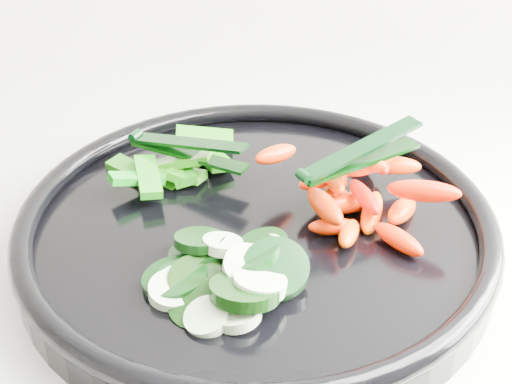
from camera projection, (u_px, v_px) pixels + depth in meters
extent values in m
cylinder|color=black|center=(256.00, 237.00, 0.57)|extent=(0.38, 0.38, 0.02)
torus|color=black|center=(256.00, 218.00, 0.56)|extent=(0.38, 0.38, 0.02)
cylinder|color=black|center=(199.00, 305.00, 0.48)|extent=(0.05, 0.05, 0.02)
cylinder|color=beige|center=(207.00, 317.00, 0.46)|extent=(0.04, 0.04, 0.02)
cylinder|color=black|center=(198.00, 283.00, 0.49)|extent=(0.05, 0.05, 0.03)
cylinder|color=beige|center=(178.00, 284.00, 0.49)|extent=(0.03, 0.03, 0.02)
cylinder|color=black|center=(235.00, 299.00, 0.48)|extent=(0.06, 0.06, 0.02)
cylinder|color=beige|center=(238.00, 315.00, 0.47)|extent=(0.03, 0.03, 0.02)
cylinder|color=black|center=(201.00, 252.00, 0.52)|extent=(0.06, 0.05, 0.03)
cylinder|color=#D9F6C5|center=(205.00, 255.00, 0.52)|extent=(0.04, 0.04, 0.02)
cylinder|color=black|center=(176.00, 280.00, 0.50)|extent=(0.07, 0.07, 0.02)
cylinder|color=beige|center=(187.00, 279.00, 0.50)|extent=(0.04, 0.04, 0.01)
cylinder|color=black|center=(183.00, 282.00, 0.49)|extent=(0.05, 0.05, 0.01)
cylinder|color=#D6F5C4|center=(173.00, 291.00, 0.49)|extent=(0.04, 0.04, 0.02)
cylinder|color=black|center=(253.00, 256.00, 0.50)|extent=(0.06, 0.06, 0.03)
cylinder|color=beige|center=(266.00, 250.00, 0.51)|extent=(0.04, 0.04, 0.02)
cylinder|color=black|center=(200.00, 240.00, 0.52)|extent=(0.05, 0.05, 0.02)
cylinder|color=#B7D2A8|center=(223.00, 245.00, 0.51)|extent=(0.04, 0.04, 0.01)
cylinder|color=black|center=(276.00, 269.00, 0.49)|extent=(0.06, 0.06, 0.03)
cylinder|color=beige|center=(247.00, 267.00, 0.49)|extent=(0.05, 0.05, 0.03)
cylinder|color=black|center=(262.00, 249.00, 0.51)|extent=(0.04, 0.04, 0.02)
cylinder|color=#DCF1C0|center=(263.00, 246.00, 0.51)|extent=(0.04, 0.04, 0.02)
cylinder|color=black|center=(245.00, 291.00, 0.47)|extent=(0.06, 0.06, 0.02)
cylinder|color=beige|center=(260.00, 284.00, 0.48)|extent=(0.05, 0.05, 0.02)
ellipsoid|color=#ED5C00|center=(372.00, 213.00, 0.56)|extent=(0.04, 0.05, 0.03)
ellipsoid|color=#F83A00|center=(334.00, 226.00, 0.54)|extent=(0.04, 0.02, 0.02)
ellipsoid|color=#F42C00|center=(399.00, 239.00, 0.53)|extent=(0.03, 0.05, 0.02)
ellipsoid|color=#FF6700|center=(337.00, 194.00, 0.58)|extent=(0.02, 0.04, 0.02)
ellipsoid|color=#FF4900|center=(402.00, 210.00, 0.56)|extent=(0.05, 0.05, 0.03)
ellipsoid|color=#F24C00|center=(330.00, 202.00, 0.57)|extent=(0.04, 0.05, 0.02)
ellipsoid|color=#FF4500|center=(349.00, 233.00, 0.53)|extent=(0.03, 0.04, 0.02)
ellipsoid|color=red|center=(351.00, 202.00, 0.57)|extent=(0.06, 0.03, 0.03)
ellipsoid|color=red|center=(360.00, 161.00, 0.62)|extent=(0.03, 0.05, 0.02)
ellipsoid|color=#DD5700|center=(340.00, 174.00, 0.60)|extent=(0.03, 0.04, 0.02)
ellipsoid|color=red|center=(325.00, 206.00, 0.54)|extent=(0.03, 0.06, 0.02)
ellipsoid|color=#FB2800|center=(381.00, 163.00, 0.59)|extent=(0.03, 0.05, 0.03)
ellipsoid|color=#DE5300|center=(335.00, 183.00, 0.57)|extent=(0.02, 0.04, 0.02)
ellipsoid|color=red|center=(364.00, 197.00, 0.55)|extent=(0.02, 0.05, 0.02)
ellipsoid|color=#FD2200|center=(317.00, 181.00, 0.57)|extent=(0.04, 0.03, 0.02)
ellipsoid|color=#FC5300|center=(394.00, 165.00, 0.59)|extent=(0.05, 0.02, 0.02)
ellipsoid|color=#FF4500|center=(360.00, 162.00, 0.57)|extent=(0.04, 0.05, 0.02)
ellipsoid|color=#ED1F00|center=(276.00, 154.00, 0.58)|extent=(0.05, 0.03, 0.02)
ellipsoid|color=#FF2300|center=(369.00, 164.00, 0.56)|extent=(0.05, 0.02, 0.02)
ellipsoid|color=red|center=(424.00, 191.00, 0.53)|extent=(0.06, 0.05, 0.03)
cube|color=#0C6009|center=(181.00, 170.00, 0.62)|extent=(0.02, 0.06, 0.02)
cube|color=#126A0A|center=(185.00, 170.00, 0.62)|extent=(0.04, 0.06, 0.03)
cube|color=#0E750B|center=(213.00, 158.00, 0.63)|extent=(0.03, 0.06, 0.02)
cube|color=#12690A|center=(178.00, 174.00, 0.61)|extent=(0.05, 0.05, 0.01)
cube|color=#226309|center=(183.00, 169.00, 0.62)|extent=(0.05, 0.05, 0.02)
cube|color=#09670D|center=(132.00, 171.00, 0.62)|extent=(0.04, 0.05, 0.01)
cube|color=#1F6609|center=(158.00, 169.00, 0.62)|extent=(0.03, 0.06, 0.03)
cube|color=#1C6B0A|center=(182.00, 161.00, 0.61)|extent=(0.05, 0.04, 0.02)
cube|color=#0A7210|center=(137.00, 178.00, 0.59)|extent=(0.05, 0.03, 0.02)
cube|color=#11700A|center=(148.00, 176.00, 0.59)|extent=(0.02, 0.06, 0.01)
cube|color=#0C6309|center=(205.00, 135.00, 0.65)|extent=(0.05, 0.03, 0.02)
cylinder|color=black|center=(304.00, 176.00, 0.53)|extent=(0.01, 0.01, 0.01)
cube|color=black|center=(361.00, 161.00, 0.55)|extent=(0.11, 0.05, 0.00)
cube|color=black|center=(362.00, 148.00, 0.55)|extent=(0.11, 0.05, 0.02)
cylinder|color=black|center=(136.00, 136.00, 0.63)|extent=(0.01, 0.01, 0.01)
cube|color=black|center=(189.00, 154.00, 0.61)|extent=(0.09, 0.08, 0.00)
cube|color=black|center=(188.00, 143.00, 0.60)|extent=(0.09, 0.08, 0.02)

